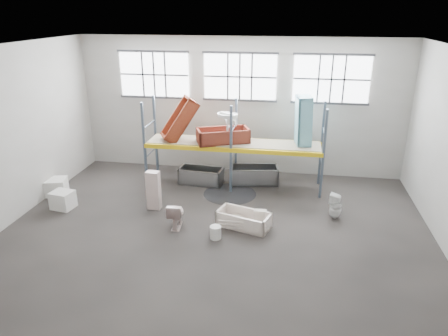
% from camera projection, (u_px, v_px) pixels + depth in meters
% --- Properties ---
extents(floor, '(12.00, 10.00, 0.10)m').
position_uv_depth(floor, '(215.00, 235.00, 11.64)').
color(floor, '#47403C').
rests_on(floor, ground).
extents(ceiling, '(12.00, 10.00, 0.10)m').
position_uv_depth(ceiling, '(214.00, 47.00, 9.80)').
color(ceiling, silver).
rests_on(ceiling, ground).
extents(wall_back, '(12.00, 0.10, 5.00)m').
position_uv_depth(wall_back, '(240.00, 106.00, 15.36)').
color(wall_back, '#A19D94').
rests_on(wall_back, ground).
extents(wall_front, '(12.00, 0.10, 5.00)m').
position_uv_depth(wall_front, '(150.00, 257.00, 6.07)').
color(wall_front, '#ADA8A0').
rests_on(wall_front, ground).
extents(wall_left, '(0.10, 10.00, 5.00)m').
position_uv_depth(wall_left, '(3.00, 138.00, 11.65)').
color(wall_left, '#B4B0A8').
rests_on(wall_left, ground).
extents(window_left, '(2.60, 0.04, 1.60)m').
position_uv_depth(window_left, '(154.00, 75.00, 15.36)').
color(window_left, white).
rests_on(window_left, wall_back).
extents(window_mid, '(2.60, 0.04, 1.60)m').
position_uv_depth(window_mid, '(240.00, 77.00, 14.87)').
color(window_mid, white).
rests_on(window_mid, wall_back).
extents(window_right, '(2.60, 0.04, 1.60)m').
position_uv_depth(window_right, '(331.00, 79.00, 14.37)').
color(window_right, white).
rests_on(window_right, wall_back).
extents(rack_upright_la, '(0.08, 0.08, 3.00)m').
position_uv_depth(rack_upright_la, '(145.00, 146.00, 14.21)').
color(rack_upright_la, slate).
rests_on(rack_upright_la, floor).
extents(rack_upright_lb, '(0.08, 0.08, 3.00)m').
position_uv_depth(rack_upright_lb, '(156.00, 136.00, 15.31)').
color(rack_upright_lb, slate).
rests_on(rack_upright_lb, floor).
extents(rack_upright_ma, '(0.08, 0.08, 3.00)m').
position_uv_depth(rack_upright_ma, '(231.00, 150.00, 13.75)').
color(rack_upright_ma, slate).
rests_on(rack_upright_ma, floor).
extents(rack_upright_mb, '(0.08, 0.08, 3.00)m').
position_uv_depth(rack_upright_mb, '(236.00, 140.00, 14.85)').
color(rack_upright_mb, slate).
rests_on(rack_upright_mb, floor).
extents(rack_upright_ra, '(0.08, 0.08, 3.00)m').
position_uv_depth(rack_upright_ra, '(323.00, 155.00, 13.28)').
color(rack_upright_ra, slate).
rests_on(rack_upright_ra, floor).
extents(rack_upright_rb, '(0.08, 0.08, 3.00)m').
position_uv_depth(rack_upright_rb, '(322.00, 144.00, 14.39)').
color(rack_upright_rb, slate).
rests_on(rack_upright_rb, floor).
extents(rack_beam_front, '(6.00, 0.10, 0.14)m').
position_uv_depth(rack_beam_front, '(231.00, 150.00, 13.75)').
color(rack_beam_front, yellow).
rests_on(rack_beam_front, floor).
extents(rack_beam_back, '(6.00, 0.10, 0.14)m').
position_uv_depth(rack_beam_back, '(236.00, 140.00, 14.85)').
color(rack_beam_back, yellow).
rests_on(rack_beam_back, floor).
extents(shelf_deck, '(5.90, 1.10, 0.03)m').
position_uv_depth(shelf_deck, '(234.00, 142.00, 14.27)').
color(shelf_deck, gray).
rests_on(shelf_deck, floor).
extents(wet_patch, '(1.80, 1.80, 0.00)m').
position_uv_depth(wet_patch, '(230.00, 194.00, 14.10)').
color(wet_patch, black).
rests_on(wet_patch, floor).
extents(bathtub_beige, '(1.66, 1.12, 0.45)m').
position_uv_depth(bathtub_beige, '(244.00, 219.00, 11.93)').
color(bathtub_beige, silver).
rests_on(bathtub_beige, floor).
extents(cistern_spare, '(0.39, 0.21, 0.36)m').
position_uv_depth(cistern_spare, '(260.00, 216.00, 12.02)').
color(cistern_spare, beige).
rests_on(cistern_spare, bathtub_beige).
extents(sink_in_tub, '(0.62, 0.62, 0.16)m').
position_uv_depth(sink_in_tub, '(235.00, 220.00, 12.04)').
color(sink_in_tub, beige).
rests_on(sink_in_tub, bathtub_beige).
extents(toilet_beige, '(0.49, 0.79, 0.78)m').
position_uv_depth(toilet_beige, '(176.00, 214.00, 11.86)').
color(toilet_beige, beige).
rests_on(toilet_beige, floor).
extents(cistern_tall, '(0.41, 0.27, 1.24)m').
position_uv_depth(cistern_tall, '(154.00, 190.00, 12.86)').
color(cistern_tall, beige).
rests_on(cistern_tall, floor).
extents(toilet_white, '(0.44, 0.44, 0.79)m').
position_uv_depth(toilet_white, '(336.00, 206.00, 12.35)').
color(toilet_white, white).
rests_on(toilet_white, floor).
extents(steel_tub_left, '(1.60, 0.85, 0.56)m').
position_uv_depth(steel_tub_left, '(201.00, 176.00, 14.89)').
color(steel_tub_left, '#9B9FA3').
rests_on(steel_tub_left, floor).
extents(steel_tub_right, '(1.77, 1.02, 0.62)m').
position_uv_depth(steel_tub_right, '(254.00, 175.00, 14.90)').
color(steel_tub_right, '#95979B').
rests_on(steel_tub_right, floor).
extents(rust_tub_flat, '(1.94, 1.41, 0.49)m').
position_uv_depth(rust_tub_flat, '(223.00, 136.00, 14.20)').
color(rust_tub_flat, brown).
rests_on(rust_tub_flat, shelf_deck).
extents(rust_tub_tilted, '(1.52, 1.29, 1.61)m').
position_uv_depth(rust_tub_tilted, '(180.00, 120.00, 14.32)').
color(rust_tub_tilted, brown).
rests_on(rust_tub_tilted, shelf_deck).
extents(sink_on_shelf, '(0.86, 0.78, 0.62)m').
position_uv_depth(sink_on_shelf, '(227.00, 130.00, 13.84)').
color(sink_on_shelf, silver).
rests_on(sink_on_shelf, rust_tub_flat).
extents(blue_tub_upright, '(0.64, 0.85, 1.67)m').
position_uv_depth(blue_tub_upright, '(303.00, 121.00, 13.78)').
color(blue_tub_upright, '#71B6C6').
rests_on(blue_tub_upright, shelf_deck).
extents(bucket, '(0.35, 0.35, 0.36)m').
position_uv_depth(bucket, '(216.00, 232.00, 11.32)').
color(bucket, silver).
rests_on(bucket, floor).
extents(carton_near, '(0.73, 0.65, 0.55)m').
position_uv_depth(carton_near, '(63.00, 200.00, 13.02)').
color(carton_near, white).
rests_on(carton_near, floor).
extents(carton_far, '(0.81, 0.81, 0.55)m').
position_uv_depth(carton_far, '(56.00, 187.00, 13.99)').
color(carton_far, white).
rests_on(carton_far, floor).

